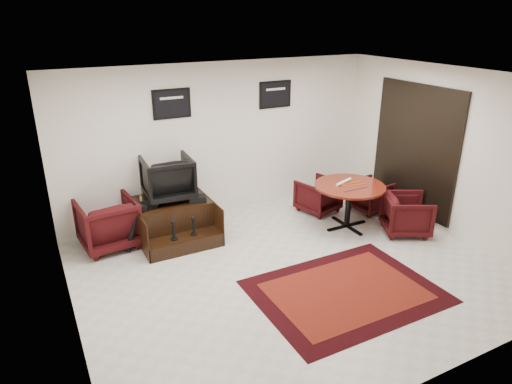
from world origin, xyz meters
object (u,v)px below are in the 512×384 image
Objects in this scene: shine_podium at (173,220)px; table_chair_window at (371,194)px; armchair_side at (108,221)px; meeting_table at (349,190)px; table_chair_corner at (407,213)px; table_chair_back at (318,194)px; shine_chair at (167,176)px.

table_chair_window reaches higher than shine_podium.
meeting_table is at bearing 156.93° from armchair_side.
meeting_table is (3.89, -1.22, 0.26)m from armchair_side.
meeting_table reaches higher than table_chair_corner.
armchair_side is 4.09m from meeting_table.
table_chair_corner reaches higher than table_chair_back.
shine_podium is 1.06× the size of meeting_table.
table_chair_window is at bearing 164.36° from armchair_side.
meeting_table is at bearing 109.35° from table_chair_window.
shine_podium is at bearing 74.21° from table_chair_window.
shine_podium is at bearing 93.57° from shine_chair.
table_chair_corner reaches higher than table_chair_window.
table_chair_window is at bearing 170.96° from shine_chair.
armchair_side reaches higher than shine_podium.
armchair_side is 3.85m from table_chair_back.
table_chair_corner is (-0.10, -1.04, 0.04)m from table_chair_window.
shine_chair reaches higher than meeting_table.
table_chair_window is 1.04m from table_chair_corner.
shine_chair is at bearing 90.87° from table_chair_corner.
shine_podium is 3.08m from meeting_table.
table_chair_back is 1.68m from table_chair_corner.
shine_podium is at bearing 159.29° from meeting_table.
table_chair_back is at bearing 175.57° from shine_chair.
armchair_side is (-1.04, 0.14, 0.15)m from shine_podium.
table_chair_back is (3.83, -0.39, -0.09)m from armchair_side.
table_chair_corner is (0.82, -1.47, 0.03)m from table_chair_back.
table_chair_back is 1.05× the size of table_chair_window.
table_chair_corner is at bearing -25.61° from shine_podium.
table_chair_corner is (4.64, -1.87, -0.07)m from armchair_side.
meeting_table is 1.62× the size of table_chair_corner.
meeting_table is at bearing -20.71° from shine_podium.
shine_chair is 3.12m from meeting_table.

